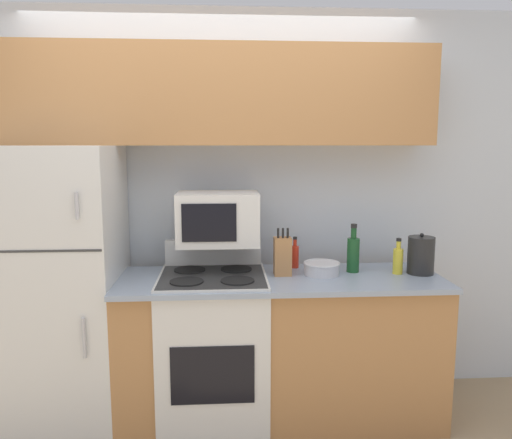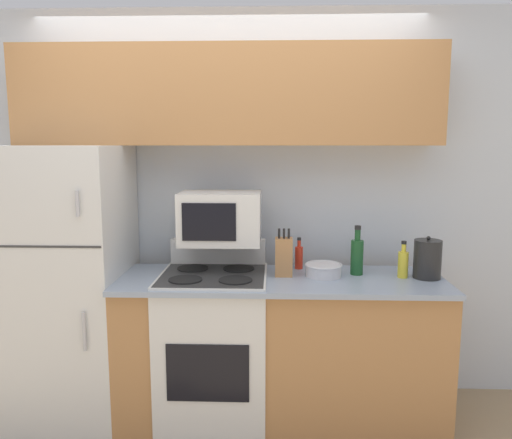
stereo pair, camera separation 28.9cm
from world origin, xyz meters
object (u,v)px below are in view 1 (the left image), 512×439
Objects in this scene: bottle_cooking_spray at (398,260)px; kettle at (421,255)px; refrigerator at (62,288)px; microwave at (218,218)px; knife_block at (283,256)px; bottle_wine_green at (353,253)px; bowl at (322,268)px; stove at (214,347)px; bottle_hot_sauce at (295,256)px.

kettle reaches higher than bottle_cooking_spray.
refrigerator reaches higher than microwave.
microwave is at bearing 168.49° from knife_block.
microwave is 1.63× the size of bottle_wine_green.
stove is at bearing -177.03° from bowl.
bowl is 0.47m from bottle_cooking_spray.
refrigerator reaches higher than bottle_cooking_spray.
knife_block is 1.30× the size of bowl.
bottle_hot_sauce is (1.41, 0.15, 0.14)m from refrigerator.
refrigerator reaches higher than bottle_hot_sauce.
stove is (0.89, -0.07, -0.36)m from refrigerator.
kettle is at bearing -1.50° from bowl.
stove reaches higher than bowl.
refrigerator reaches higher than knife_block.
bottle_wine_green is at bearing 14.52° from bowl.
refrigerator is 5.82× the size of knife_block.
bottle_wine_green is (0.21, 0.05, 0.08)m from bowl.
stove is 5.40× the size of bottle_hot_sauce.
kettle is (0.40, -0.07, -0.00)m from bottle_wine_green.
bottle_cooking_spray is 0.63m from bottle_hot_sauce.
kettle is at bearing -2.36° from bottle_cooking_spray.
microwave reaches higher than bowl.
stove is 1.38m from kettle.
bottle_hot_sauce is at bearing 165.12° from kettle.
bottle_cooking_spray is at bearing -17.62° from bottle_hot_sauce.
microwave is (0.93, 0.06, 0.40)m from refrigerator.
refrigerator is at bearing 178.81° from bowl.
bottle_cooking_spray is at bearing 177.64° from kettle.
bottle_wine_green is 0.37m from bottle_hot_sauce.
kettle is at bearing 0.83° from stove.
refrigerator is at bearing 178.80° from bottle_cooking_spray.
knife_block is 0.84m from kettle.
refrigerator is 1.01m from microwave.
bottle_wine_green is (0.86, 0.09, 0.55)m from stove.
bottle_hot_sauce is at bearing 60.00° from knife_block.
refrigerator is at bearing 175.76° from stove.
stove is at bearing -178.78° from bottle_cooking_spray.
knife_block is 1.15× the size of kettle.
microwave is at bearing -169.06° from bottle_hot_sauce.
stove is 0.69m from knife_block.
bottle_hot_sauce is (0.10, 0.17, -0.04)m from knife_block.
bottle_cooking_spray is (2.02, -0.04, 0.15)m from refrigerator.
bottle_cooking_spray is at bearing -13.62° from bottle_wine_green.
knife_block is 1.31× the size of bottle_cooking_spray.
bottle_cooking_spray is 1.10× the size of bottle_hot_sauce.
refrigerator is 3.43× the size of microwave.
bowl is 1.01× the size of bottle_cooking_spray.
kettle is (1.23, -0.10, -0.22)m from microwave.
bottle_wine_green reaches higher than kettle.
bottle_hot_sauce is at bearing 159.46° from bottle_wine_green.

